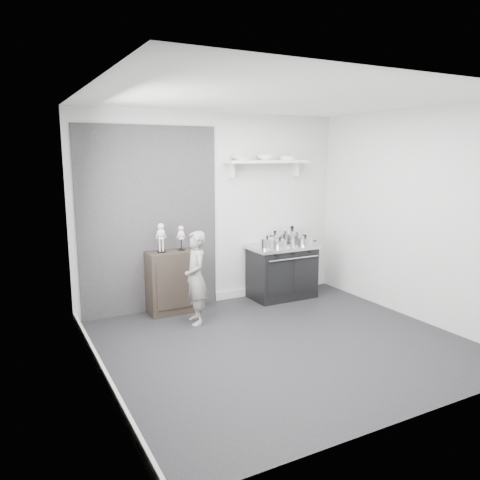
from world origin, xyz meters
The scene contains 16 objects.
ground centered at (0.00, 0.00, 0.00)m, with size 4.00×4.00×0.00m, color black.
room_shell centered at (-0.09, 0.15, 1.64)m, with size 4.02×3.62×2.71m.
wall_shelf centered at (0.80, 1.68, 2.01)m, with size 1.30×0.26×0.24m.
stove centered at (0.96, 1.48, 0.40)m, with size 0.99×0.62×0.80m.
side_cabinet centered at (-0.73, 1.61, 0.42)m, with size 0.65×0.38×0.85m, color black.
child centered at (-0.60, 1.06, 0.59)m, with size 0.43×0.28×1.19m, color gray.
pot_front_left centered at (0.63, 1.37, 0.87)m, with size 0.30×0.21×0.19m.
pot_back_left centered at (0.91, 1.62, 0.88)m, with size 0.35×0.26×0.21m.
pot_back_right centered at (1.21, 1.60, 0.90)m, with size 0.42×0.34×0.26m.
pot_front_right centered at (1.25, 1.31, 0.86)m, with size 0.32×0.24×0.16m.
pot_front_center centered at (0.83, 1.35, 0.86)m, with size 0.30×0.21×0.15m.
skeleton_full centered at (-0.86, 1.61, 1.07)m, with size 0.13×0.08×0.45m, color beige, non-canonical shape.
skeleton_torso centered at (-0.58, 1.61, 1.04)m, with size 0.11×0.07×0.38m, color beige, non-canonical shape.
bowl_large centered at (0.38, 1.67, 2.07)m, with size 0.28×0.28×0.07m, color white.
bowl_small centered at (0.77, 1.67, 2.08)m, with size 0.24×0.24×0.08m, color white.
plate_stack centered at (1.15, 1.67, 2.07)m, with size 0.26×0.26×0.06m, color silver.
Camera 1 is at (-2.77, -4.24, 2.13)m, focal length 35.00 mm.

